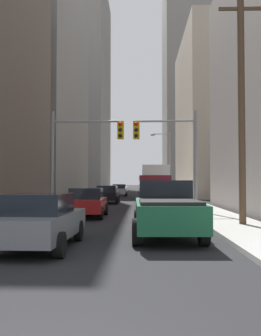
% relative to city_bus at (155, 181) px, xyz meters
% --- Properties ---
extents(sidewalk_left, '(2.51, 160.00, 0.15)m').
position_rel_city_bus_xyz_m(sidewalk_left, '(-7.43, 13.62, -1.85)').
color(sidewalk_left, '#9E9E99').
rests_on(sidewalk_left, ground).
extents(sidewalk_right, '(2.51, 160.00, 0.15)m').
position_rel_city_bus_xyz_m(sidewalk_right, '(2.28, 13.62, -1.85)').
color(sidewalk_right, '#9E9E99').
rests_on(sidewalk_right, ground).
extents(city_bus, '(2.85, 11.57, 3.40)m').
position_rel_city_bus_xyz_m(city_bus, '(0.00, 0.00, 0.00)').
color(city_bus, silver).
rests_on(city_bus, ground).
extents(pickup_truck_green, '(2.20, 5.44, 1.90)m').
position_rel_city_bus_xyz_m(pickup_truck_green, '(-0.73, -26.91, -1.00)').
color(pickup_truck_green, '#195938').
rests_on(pickup_truck_green, ground).
extents(cargo_van_maroon, '(2.16, 5.24, 2.26)m').
position_rel_city_bus_xyz_m(cargo_van_maroon, '(-0.67, -13.57, -0.64)').
color(cargo_van_maroon, maroon).
rests_on(cargo_van_maroon, ground).
extents(sedan_grey, '(1.95, 4.26, 1.52)m').
position_rel_city_bus_xyz_m(sedan_grey, '(-4.40, -29.27, -1.16)').
color(sedan_grey, slate).
rests_on(sedan_grey, ground).
extents(sedan_red, '(1.95, 4.25, 1.52)m').
position_rel_city_bus_xyz_m(sedan_red, '(-4.39, -20.20, -1.16)').
color(sedan_red, maroon).
rests_on(sedan_red, ground).
extents(sedan_black, '(1.95, 4.22, 1.52)m').
position_rel_city_bus_xyz_m(sedan_black, '(-4.41, -7.96, -1.16)').
color(sedan_black, black).
rests_on(sedan_black, ground).
extents(sedan_silver, '(1.95, 4.25, 1.52)m').
position_rel_city_bus_xyz_m(sedan_silver, '(-4.30, 8.42, -1.16)').
color(sedan_silver, '#B7BABF').
rests_on(sedan_silver, ground).
extents(sedan_beige, '(1.95, 4.22, 1.52)m').
position_rel_city_bus_xyz_m(sedan_beige, '(-0.90, 15.48, -1.16)').
color(sedan_beige, '#C6B793').
rests_on(sedan_beige, ground).
extents(traffic_signal_near_left, '(4.30, 0.44, 6.00)m').
position_rel_city_bus_xyz_m(traffic_signal_near_left, '(-4.93, -17.90, 2.14)').
color(traffic_signal_near_left, gray).
rests_on(traffic_signal_near_left, ground).
extents(traffic_signal_near_right, '(3.74, 0.44, 6.00)m').
position_rel_city_bus_xyz_m(traffic_signal_near_right, '(0.04, -17.90, 2.11)').
color(traffic_signal_near_right, gray).
rests_on(traffic_signal_near_right, ground).
extents(utility_pole_right, '(2.20, 0.28, 10.37)m').
position_rel_city_bus_xyz_m(utility_pole_right, '(2.53, -24.43, 3.53)').
color(utility_pole_right, brown).
rests_on(utility_pole_right, ground).
extents(street_lamp_right, '(2.27, 0.32, 7.50)m').
position_rel_city_bus_xyz_m(street_lamp_right, '(1.38, 2.80, 2.60)').
color(street_lamp_right, gray).
rests_on(street_lamp_right, ground).
extents(building_left_mid_office, '(19.53, 22.69, 35.00)m').
position_rel_city_bus_xyz_m(building_left_mid_office, '(-19.75, 8.40, 15.57)').
color(building_left_mid_office, gray).
rests_on(building_left_mid_office, ground).
extents(building_left_far_tower, '(23.85, 25.85, 49.60)m').
position_rel_city_bus_xyz_m(building_left_far_tower, '(-21.93, 51.35, 22.87)').
color(building_left_far_tower, gray).
rests_on(building_left_far_tower, ground).
extents(building_right_far_highrise, '(23.75, 20.33, 53.68)m').
position_rel_city_bus_xyz_m(building_right_far_highrise, '(16.48, 56.58, 24.91)').
color(building_right_far_highrise, gray).
rests_on(building_right_far_highrise, ground).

